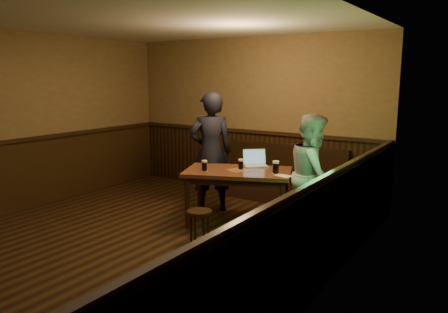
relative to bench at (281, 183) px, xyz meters
name	(u,v)px	position (x,y,z in m)	size (l,w,h in m)	color
room	(145,148)	(-0.74, -2.53, 0.89)	(5.04, 6.04, 2.84)	black
bench	(281,183)	(0.00, 0.00, 0.00)	(2.20, 0.50, 0.95)	black
pub_table	(238,177)	(0.00, -1.44, 0.38)	(1.70, 1.34, 0.80)	#522917
stool_left	(199,217)	(-0.02, -2.35, 0.03)	(0.37, 0.37, 0.43)	black
stool_right	(263,220)	(0.74, -2.05, 0.05)	(0.43, 0.43, 0.45)	black
pint_left	(204,166)	(-0.37, -1.75, 0.56)	(0.10, 0.10, 0.16)	maroon
pint_mid	(241,164)	(0.00, -1.37, 0.56)	(0.10, 0.10, 0.15)	maroon
pint_right	(276,167)	(0.55, -1.34, 0.57)	(0.12, 0.12, 0.18)	maroon
laptop	(255,162)	(0.06, -1.04, 0.55)	(0.44, 0.43, 0.24)	silver
menu	(283,176)	(0.70, -1.42, 0.49)	(0.22, 0.15, 0.00)	silver
person_suit	(211,152)	(-0.70, -1.10, 0.63)	(0.69, 0.45, 1.88)	black
person_grey	(313,175)	(1.06, -1.27, 0.51)	(0.80, 0.62, 1.64)	#97979C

